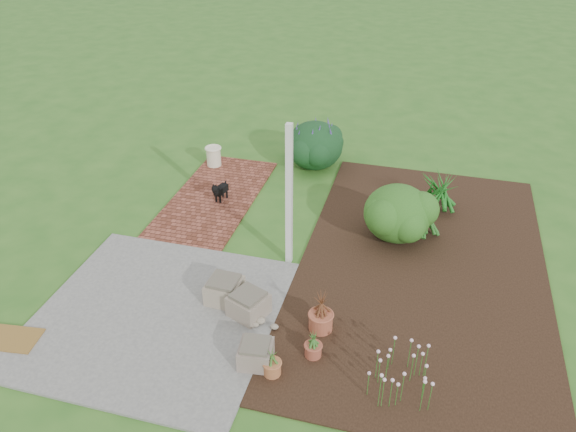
% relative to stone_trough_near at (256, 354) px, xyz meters
% --- Properties ---
extents(ground, '(80.00, 80.00, 0.00)m').
position_rel_stone_trough_near_xyz_m(ground, '(-0.48, 2.27, -0.19)').
color(ground, '#2D631F').
rests_on(ground, ground).
extents(concrete_patio, '(3.50, 3.50, 0.04)m').
position_rel_stone_trough_near_xyz_m(concrete_patio, '(-1.73, 0.52, -0.17)').
color(concrete_patio, slate).
rests_on(concrete_patio, ground).
extents(brick_path, '(1.60, 3.50, 0.04)m').
position_rel_stone_trough_near_xyz_m(brick_path, '(-2.18, 4.02, -0.17)').
color(brick_path, '#5A2B1C').
rests_on(brick_path, ground).
extents(garden_bed, '(4.00, 7.00, 0.03)m').
position_rel_stone_trough_near_xyz_m(garden_bed, '(2.02, 2.77, -0.17)').
color(garden_bed, black).
rests_on(garden_bed, ground).
extents(veranda_post, '(0.10, 0.10, 2.50)m').
position_rel_stone_trough_near_xyz_m(veranda_post, '(-0.18, 2.37, 1.06)').
color(veranda_post, white).
rests_on(veranda_post, ground).
extents(stone_trough_near, '(0.48, 0.48, 0.29)m').
position_rel_stone_trough_near_xyz_m(stone_trough_near, '(0.00, 0.00, 0.00)').
color(stone_trough_near, gray).
rests_on(stone_trough_near, concrete_patio).
extents(stone_trough_mid, '(0.65, 0.65, 0.33)m').
position_rel_stone_trough_near_xyz_m(stone_trough_mid, '(-0.40, 0.89, 0.02)').
color(stone_trough_mid, '#776B5A').
rests_on(stone_trough_mid, concrete_patio).
extents(stone_trough_far, '(0.52, 0.52, 0.33)m').
position_rel_stone_trough_near_xyz_m(stone_trough_far, '(-0.86, 1.10, 0.02)').
color(stone_trough_far, '#7F6E5E').
rests_on(stone_trough_far, concrete_patio).
extents(coir_doormat, '(0.82, 0.58, 0.02)m').
position_rel_stone_trough_near_xyz_m(coir_doormat, '(-3.46, -0.50, -0.13)').
color(coir_doormat, brown).
rests_on(coir_doormat, concrete_patio).
extents(black_dog, '(0.22, 0.48, 0.41)m').
position_rel_stone_trough_near_xyz_m(black_dog, '(-2.00, 3.88, 0.10)').
color(black_dog, black).
rests_on(black_dog, brick_path).
extents(cream_ceramic_urn, '(0.38, 0.38, 0.42)m').
position_rel_stone_trough_near_xyz_m(cream_ceramic_urn, '(-2.70, 5.31, 0.07)').
color(cream_ceramic_urn, '#F0E7C6').
rests_on(cream_ceramic_urn, brick_path).
extents(evergreen_shrub, '(1.42, 1.42, 1.01)m').
position_rel_stone_trough_near_xyz_m(evergreen_shrub, '(1.48, 3.55, 0.35)').
color(evergreen_shrub, '#133C17').
rests_on(evergreen_shrub, garden_bed).
extents(agapanthus_clump_back, '(1.22, 1.22, 0.85)m').
position_rel_stone_trough_near_xyz_m(agapanthus_clump_back, '(1.92, 3.73, 0.27)').
color(agapanthus_clump_back, '#113713').
rests_on(agapanthus_clump_back, garden_bed).
extents(agapanthus_clump_front, '(1.07, 1.07, 0.91)m').
position_rel_stone_trough_near_xyz_m(agapanthus_clump_front, '(2.13, 4.66, 0.30)').
color(agapanthus_clump_front, '#0E4014').
rests_on(agapanthus_clump_front, garden_bed).
extents(pink_flower_patch, '(1.10, 1.10, 0.56)m').
position_rel_stone_trough_near_xyz_m(pink_flower_patch, '(1.89, 0.07, 0.12)').
color(pink_flower_patch, '#113D0F').
rests_on(pink_flower_patch, garden_bed).
extents(terracotta_pot_bronze, '(0.41, 0.41, 0.28)m').
position_rel_stone_trough_near_xyz_m(terracotta_pot_bronze, '(0.70, 0.86, -0.02)').
color(terracotta_pot_bronze, '#A05036').
rests_on(terracotta_pot_bronze, garden_bed).
extents(terracotta_pot_small_left, '(0.30, 0.30, 0.19)m').
position_rel_stone_trough_near_xyz_m(terracotta_pot_small_left, '(0.71, 0.33, -0.06)').
color(terracotta_pot_small_left, '#984833').
rests_on(terracotta_pot_small_left, garden_bed).
extents(terracotta_pot_small_right, '(0.31, 0.31, 0.20)m').
position_rel_stone_trough_near_xyz_m(terracotta_pot_small_right, '(0.26, -0.12, -0.06)').
color(terracotta_pot_small_right, '#A96339').
rests_on(terracotta_pot_small_right, garden_bed).
extents(purple_flowering_bush, '(1.39, 1.39, 1.05)m').
position_rel_stone_trough_near_xyz_m(purple_flowering_bush, '(-0.57, 5.95, 0.34)').
color(purple_flowering_bush, black).
rests_on(purple_flowering_bush, ground).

